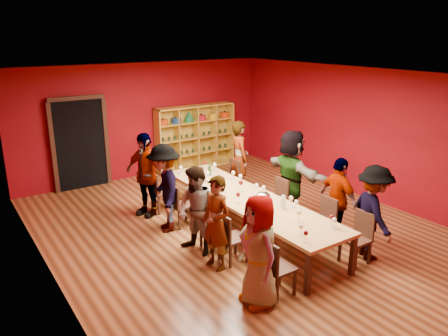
{
  "coord_description": "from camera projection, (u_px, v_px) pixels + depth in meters",
  "views": [
    {
      "loc": [
        -4.68,
        -6.16,
        3.74
      ],
      "look_at": [
        -0.03,
        0.72,
        1.15
      ],
      "focal_mm": 35.0,
      "sensor_mm": 36.0,
      "label": 1
    }
  ],
  "objects": [
    {
      "name": "person_right_4",
      "position": [
        239.0,
        158.0,
        10.28
      ],
      "size": [
        0.62,
        0.75,
        1.8
      ],
      "primitive_type": "imported",
      "rotation": [
        0.0,
        0.0,
        1.33
      ],
      "color": "#5073A6",
      "rests_on": "ground"
    },
    {
      "name": "wine_glass_12",
      "position": [
        191.0,
        170.0,
        9.41
      ],
      "size": [
        0.08,
        0.08,
        0.19
      ],
      "color": "silver",
      "rests_on": "tasting_table"
    },
    {
      "name": "wine_glass_22",
      "position": [
        205.0,
        163.0,
        9.93
      ],
      "size": [
        0.08,
        0.08,
        0.19
      ],
      "color": "silver",
      "rests_on": "tasting_table"
    },
    {
      "name": "wine_glass_1",
      "position": [
        207.0,
        181.0,
        8.69
      ],
      "size": [
        0.09,
        0.09,
        0.21
      ],
      "color": "silver",
      "rests_on": "tasting_table"
    },
    {
      "name": "wine_glass_5",
      "position": [
        296.0,
        203.0,
        7.64
      ],
      "size": [
        0.07,
        0.07,
        0.19
      ],
      "color": "silver",
      "rests_on": "tasting_table"
    },
    {
      "name": "room_shell",
      "position": [
        247.0,
        159.0,
        8.04
      ],
      "size": [
        7.1,
        9.1,
        3.04
      ],
      "color": "#552C16",
      "rests_on": "ground"
    },
    {
      "name": "wine_glass_8",
      "position": [
        208.0,
        174.0,
        9.12
      ],
      "size": [
        0.09,
        0.09,
        0.21
      ],
      "color": "silver",
      "rests_on": "tasting_table"
    },
    {
      "name": "wine_glass_13",
      "position": [
        215.0,
        165.0,
        9.7
      ],
      "size": [
        0.09,
        0.09,
        0.22
      ],
      "color": "silver",
      "rests_on": "tasting_table"
    },
    {
      "name": "chair_person_left_1",
      "position": [
        229.0,
        236.0,
        7.27
      ],
      "size": [
        0.42,
        0.42,
        0.89
      ],
      "color": "black",
      "rests_on": "ground"
    },
    {
      "name": "wine_glass_2",
      "position": [
        202.0,
        179.0,
        8.85
      ],
      "size": [
        0.08,
        0.08,
        0.2
      ],
      "color": "silver",
      "rests_on": "tasting_table"
    },
    {
      "name": "wine_glass_21",
      "position": [
        241.0,
        177.0,
        8.99
      ],
      "size": [
        0.08,
        0.08,
        0.2
      ],
      "color": "silver",
      "rests_on": "tasting_table"
    },
    {
      "name": "chair_person_left_0",
      "position": [
        275.0,
        265.0,
        6.35
      ],
      "size": [
        0.42,
        0.42,
        0.89
      ],
      "color": "black",
      "rests_on": "ground"
    },
    {
      "name": "person_right_2",
      "position": [
        291.0,
        174.0,
        9.01
      ],
      "size": [
        0.58,
        1.75,
        1.87
      ],
      "primitive_type": "imported",
      "rotation": [
        0.0,
        0.0,
        1.53
      ],
      "color": "#151C3C",
      "rests_on": "ground"
    },
    {
      "name": "doorway",
      "position": [
        80.0,
        144.0,
        10.7
      ],
      "size": [
        1.4,
        0.17,
        2.3
      ],
      "color": "black",
      "rests_on": "ground"
    },
    {
      "name": "wine_glass_18",
      "position": [
        238.0,
        195.0,
        7.96
      ],
      "size": [
        0.08,
        0.08,
        0.2
      ],
      "color": "silver",
      "rests_on": "tasting_table"
    },
    {
      "name": "chair_person_right_1",
      "position": [
        324.0,
        219.0,
        7.93
      ],
      "size": [
        0.42,
        0.42,
        0.89
      ],
      "color": "black",
      "rests_on": "ground"
    },
    {
      "name": "shelving_unit",
      "position": [
        195.0,
        134.0,
        12.36
      ],
      "size": [
        2.4,
        0.4,
        1.8
      ],
      "color": "gold",
      "rests_on": "ground"
    },
    {
      "name": "wine_glass_6",
      "position": [
        334.0,
        221.0,
        6.9
      ],
      "size": [
        0.08,
        0.08,
        0.19
      ],
      "color": "silver",
      "rests_on": "tasting_table"
    },
    {
      "name": "wine_glass_20",
      "position": [
        255.0,
        197.0,
        7.88
      ],
      "size": [
        0.08,
        0.08,
        0.21
      ],
      "color": "silver",
      "rests_on": "tasting_table"
    },
    {
      "name": "person_left_1",
      "position": [
        216.0,
        223.0,
        7.05
      ],
      "size": [
        0.5,
        0.63,
        1.58
      ],
      "primitive_type": "imported",
      "rotation": [
        0.0,
        0.0,
        -1.42
      ],
      "color": "beige",
      "rests_on": "ground"
    },
    {
      "name": "person_right_0",
      "position": [
        373.0,
        213.0,
        7.37
      ],
      "size": [
        0.84,
        1.15,
        1.65
      ],
      "primitive_type": "imported",
      "rotation": [
        0.0,
        0.0,
        1.15
      ],
      "color": "silver",
      "rests_on": "ground"
    },
    {
      "name": "person_left_0",
      "position": [
        259.0,
        251.0,
        6.09
      ],
      "size": [
        0.55,
        0.86,
        1.65
      ],
      "primitive_type": "imported",
      "rotation": [
        0.0,
        0.0,
        -1.71
      ],
      "color": "#5984B7",
      "rests_on": "ground"
    },
    {
      "name": "wine_glass_7",
      "position": [
        306.0,
        234.0,
        6.47
      ],
      "size": [
        0.07,
        0.07,
        0.18
      ],
      "color": "silver",
      "rests_on": "tasting_table"
    },
    {
      "name": "chair_person_left_3",
      "position": [
        179.0,
        203.0,
        8.66
      ],
      "size": [
        0.42,
        0.42,
        0.89
      ],
      "color": "black",
      "rests_on": "ground"
    },
    {
      "name": "person_right_1",
      "position": [
        338.0,
        200.0,
        8.03
      ],
      "size": [
        0.52,
        0.97,
        1.59
      ],
      "primitive_type": "imported",
      "rotation": [
        0.0,
        0.0,
        1.46
      ],
      "color": "silver",
      "rests_on": "ground"
    },
    {
      "name": "wine_glass_9",
      "position": [
        181.0,
        168.0,
        9.56
      ],
      "size": [
        0.08,
        0.08,
        0.2
      ],
      "color": "silver",
      "rests_on": "tasting_table"
    },
    {
      "name": "wine_glass_4",
      "position": [
        241.0,
        183.0,
        8.55
      ],
      "size": [
        0.09,
        0.09,
        0.22
      ],
      "color": "silver",
      "rests_on": "tasting_table"
    },
    {
      "name": "wine_glass_14",
      "position": [
        265.0,
        210.0,
        7.33
      ],
      "size": [
        0.07,
        0.07,
        0.18
      ],
      "color": "silver",
      "rests_on": "tasting_table"
    },
    {
      "name": "carafe_a",
      "position": [
        221.0,
        188.0,
        8.44
      ],
      "size": [
        0.13,
        0.13,
        0.25
      ],
      "color": "silver",
      "rests_on": "tasting_table"
    },
    {
      "name": "person_left_4",
      "position": [
        145.0,
        175.0,
        9.11
      ],
      "size": [
        0.84,
        1.15,
        1.79
      ],
      "primitive_type": "imported",
      "rotation": [
        0.0,
        0.0,
        -1.18
      ],
      "color": "pink",
      "rests_on": "ground"
    },
    {
      "name": "wine_glass_17",
      "position": [
        263.0,
        188.0,
        8.3
      ],
      "size": [
        0.08,
        0.08,
        0.21
      ],
      "color": "silver",
      "rests_on": "tasting_table"
    },
    {
      "name": "carafe_b",
      "position": [
        283.0,
        203.0,
        7.7
      ],
      "size": [
        0.11,
        0.11,
        0.25
      ],
      "color": "silver",
      "rests_on": "tasting_table"
    },
    {
      "name": "chair_person_right_4",
      "position": [
        231.0,
        176.0,
        10.27
      ],
      "size": [
        0.42,
        0.42,
        0.89
      ],
      "color": "black",
      "rests_on": "ground"
    },
    {
      "name": "tasting_table",
      "position": [
        247.0,
        200.0,
        8.28
      ],
      "size": [
        1.1,
        4.5,
        0.75
      ],
      "color": "#B08149",
      "rests_on": "ground"
    },
    {
      "name": "wine_glass_16",
      "position": [
        256.0,
        186.0,
        8.4
      ],
      "size": [
        0.08,
        0.08,
        0.21
      ],
      "color": "silver",
      "rests_on": "tasting_table"
    },
    {
      "name": "wine_glass_11",
      "position": [
        291.0,
        199.0,
        7.78
      ],
      "size": [
        0.08,
        0.08,
        0.2
      ],
      "color": "silver",
      "rests_on": "tasting_table"
    },
    {
      "name": "wine_glass_10",
      "position": [
        299.0,
        213.0,
        7.17
      ],
      "size": [
        0.08,
        0.08,
        0.21
      ],
      "color": "silver",
      "rests_on": "tasting_table"
    },
    {
      "name": "wine_bottle",
      "position": [
        210.0,
        170.0,
        9.51
      ],
      "size": [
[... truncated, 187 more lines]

